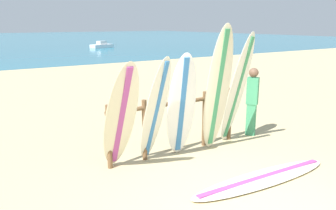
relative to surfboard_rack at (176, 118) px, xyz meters
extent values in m
cylinder|color=brown|center=(-1.43, 0.00, -0.12)|extent=(0.09, 0.09, 1.17)
cylinder|color=brown|center=(-0.72, 0.00, -0.12)|extent=(0.09, 0.09, 1.17)
cylinder|color=brown|center=(0.00, 0.00, -0.12)|extent=(0.09, 0.09, 1.17)
cylinder|color=brown|center=(0.72, 0.00, -0.12)|extent=(0.09, 0.09, 1.17)
cylinder|color=brown|center=(1.43, 0.00, -0.12)|extent=(0.09, 0.09, 1.17)
cylinder|color=brown|center=(0.00, 0.00, 0.31)|extent=(2.97, 0.08, 0.08)
ellipsoid|color=beige|center=(-1.35, -0.33, 0.30)|extent=(0.59, 1.00, 2.01)
cube|color=#A53F8C|center=(-1.35, -0.33, 0.30)|extent=(0.13, 0.92, 1.86)
ellipsoid|color=silver|center=(-0.63, -0.25, 0.30)|extent=(0.60, 0.79, 2.02)
cube|color=#3372B2|center=(-0.63, -0.25, 0.30)|extent=(0.21, 0.68, 1.87)
ellipsoid|color=white|center=(-0.06, -0.26, 0.32)|extent=(0.66, 0.61, 2.05)
cube|color=#3372B2|center=(-0.06, -0.26, 0.32)|extent=(0.20, 0.49, 1.89)
ellipsoid|color=beige|center=(0.67, -0.44, 0.57)|extent=(0.63, 0.73, 2.56)
cube|color=#388C59|center=(0.67, -0.44, 0.57)|extent=(0.21, 0.61, 2.36)
ellipsoid|color=white|center=(1.34, -0.29, 0.49)|extent=(0.57, 0.77, 2.40)
cube|color=#388C59|center=(1.34, -0.29, 0.49)|extent=(0.17, 0.68, 2.21)
ellipsoid|color=white|center=(0.51, -1.84, -0.68)|extent=(2.90, 0.66, 0.07)
cube|color=#A53F8C|center=(0.51, -1.84, -0.68)|extent=(2.65, 0.21, 0.08)
cube|color=#3F9966|center=(2.07, -0.04, -0.34)|extent=(0.22, 0.25, 0.74)
cube|color=#3F9966|center=(2.07, -0.04, 0.34)|extent=(0.27, 0.30, 0.62)
sphere|color=brown|center=(2.07, -0.04, 0.76)|extent=(0.21, 0.21, 0.21)
cube|color=silver|center=(10.04, 28.85, -0.53)|extent=(2.58, 1.59, 0.35)
cube|color=silver|center=(10.04, 28.85, -0.17)|extent=(1.02, 0.90, 0.36)
camera|label=1|loc=(-3.61, -5.30, 1.83)|focal=35.96mm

